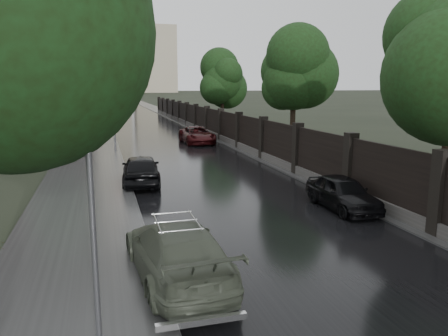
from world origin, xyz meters
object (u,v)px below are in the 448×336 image
(tree_right_c, at_px, (222,82))
(lamp_post, at_px, (92,207))
(tree_right_b, at_px, (294,80))
(volga_sedan, at_px, (177,251))
(hatchback_left, at_px, (141,170))
(traffic_light, at_px, (114,118))
(car_right_far, at_px, (197,135))
(tree_left_far, at_px, (59,77))
(car_right_near, at_px, (343,193))

(tree_right_c, bearing_deg, lamp_post, -108.52)
(tree_right_b, xyz_separation_m, volga_sedan, (-11.10, -17.82, -4.25))
(volga_sedan, xyz_separation_m, hatchback_left, (0.11, 10.54, 0.02))
(lamp_post, distance_m, traffic_light, 23.52)
(traffic_light, bearing_deg, lamp_post, -92.68)
(tree_right_b, relative_size, car_right_far, 1.44)
(tree_left_far, distance_m, car_right_far, 11.29)
(lamp_post, relative_size, car_right_far, 1.05)
(tree_right_b, relative_size, traffic_light, 1.75)
(hatchback_left, relative_size, car_right_far, 0.87)
(car_right_far, bearing_deg, traffic_light, -152.43)
(tree_right_c, distance_m, volga_sedan, 37.74)
(car_right_far, bearing_deg, car_right_near, -87.98)
(traffic_light, relative_size, hatchback_left, 0.94)
(tree_left_far, distance_m, volga_sedan, 26.58)
(tree_right_b, distance_m, traffic_light, 12.44)
(tree_right_c, relative_size, volga_sedan, 1.45)
(car_right_near, distance_m, car_right_far, 20.15)
(lamp_post, xyz_separation_m, traffic_light, (1.10, 23.49, -0.27))
(volga_sedan, bearing_deg, traffic_light, -92.21)
(car_right_near, xyz_separation_m, car_right_far, (-1.17, 20.11, 0.04))
(tree_right_c, distance_m, car_right_far, 13.27)
(lamp_post, xyz_separation_m, volga_sedan, (1.80, 2.68, -1.97))
(lamp_post, bearing_deg, tree_left_far, 95.21)
(car_right_near, bearing_deg, tree_right_c, 82.66)
(car_right_near, bearing_deg, lamp_post, -141.50)
(volga_sedan, bearing_deg, hatchback_left, -94.73)
(tree_left_far, bearing_deg, volga_sedan, -80.33)
(lamp_post, height_order, volga_sedan, lamp_post)
(hatchback_left, bearing_deg, volga_sedan, 93.68)
(tree_right_b, height_order, car_right_far, tree_right_b)
(lamp_post, bearing_deg, tree_right_b, 57.82)
(volga_sedan, bearing_deg, tree_right_b, -126.06)
(tree_right_c, distance_m, traffic_light, 19.26)
(tree_right_c, height_order, hatchback_left, tree_right_c)
(tree_right_c, bearing_deg, hatchback_left, -113.50)
(tree_right_b, distance_m, lamp_post, 24.33)
(hatchback_left, distance_m, car_right_far, 15.00)
(traffic_light, height_order, car_right_far, traffic_light)
(lamp_post, height_order, car_right_far, lamp_post)
(volga_sedan, distance_m, hatchback_left, 10.54)
(car_right_near, bearing_deg, volga_sedan, -148.37)
(lamp_post, distance_m, volga_sedan, 3.78)
(lamp_post, xyz_separation_m, car_right_near, (8.80, 6.98, -2.03))
(car_right_far, bearing_deg, tree_right_c, 63.87)
(tree_left_far, relative_size, volga_sedan, 1.53)
(tree_right_b, relative_size, car_right_near, 1.87)
(tree_left_far, relative_size, lamp_post, 1.45)
(volga_sedan, xyz_separation_m, car_right_near, (7.00, 4.30, -0.06))
(tree_right_b, height_order, hatchback_left, tree_right_b)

